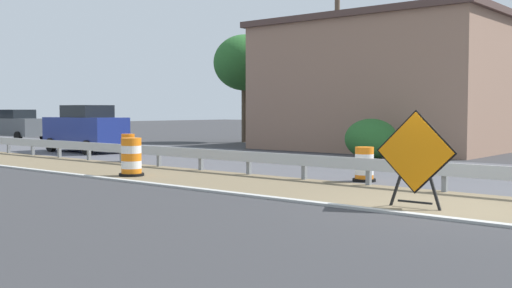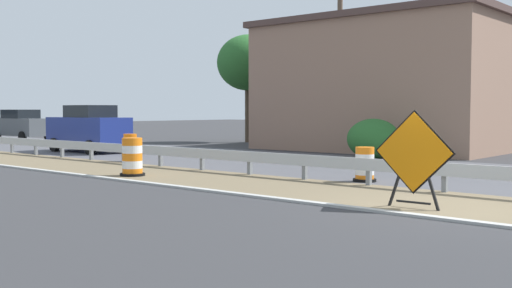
{
  "view_description": "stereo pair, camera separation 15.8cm",
  "coord_description": "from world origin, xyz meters",
  "px_view_note": "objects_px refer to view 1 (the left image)",
  "views": [
    {
      "loc": [
        -11.77,
        -4.93,
        1.97
      ],
      "look_at": [
        0.49,
        5.27,
        1.07
      ],
      "focal_mm": 42.72,
      "sensor_mm": 36.0,
      "label": 1
    },
    {
      "loc": [
        -11.67,
        -5.05,
        1.97
      ],
      "look_at": [
        0.49,
        5.27,
        1.07
      ],
      "focal_mm": 42.72,
      "sensor_mm": 36.0,
      "label": 2
    }
  ],
  "objects_px": {
    "traffic_barrel_close": "(131,159)",
    "car_lead_near_lane": "(85,129)",
    "car_trailing_near_lane": "(17,125)",
    "warning_sign_diamond": "(415,156)",
    "utility_pole_near": "(337,64)",
    "traffic_barrel_nearest": "(364,166)",
    "traffic_barrel_mid": "(128,149)"
  },
  "relations": [
    {
      "from": "utility_pole_near",
      "to": "traffic_barrel_close",
      "type": "bearing_deg",
      "value": -175.81
    },
    {
      "from": "warning_sign_diamond",
      "to": "traffic_barrel_nearest",
      "type": "xyz_separation_m",
      "value": [
        3.36,
        3.06,
        -0.63
      ]
    },
    {
      "from": "traffic_barrel_nearest",
      "to": "traffic_barrel_close",
      "type": "bearing_deg",
      "value": 117.94
    },
    {
      "from": "traffic_barrel_close",
      "to": "car_lead_near_lane",
      "type": "height_order",
      "value": "car_lead_near_lane"
    },
    {
      "from": "traffic_barrel_nearest",
      "to": "traffic_barrel_close",
      "type": "distance_m",
      "value": 6.84
    },
    {
      "from": "car_lead_near_lane",
      "to": "utility_pole_near",
      "type": "distance_m",
      "value": 12.07
    },
    {
      "from": "utility_pole_near",
      "to": "warning_sign_diamond",
      "type": "bearing_deg",
      "value": -142.29
    },
    {
      "from": "traffic_barrel_close",
      "to": "utility_pole_near",
      "type": "distance_m",
      "value": 13.35
    },
    {
      "from": "traffic_barrel_nearest",
      "to": "traffic_barrel_mid",
      "type": "bearing_deg",
      "value": 90.56
    },
    {
      "from": "warning_sign_diamond",
      "to": "utility_pole_near",
      "type": "relative_size",
      "value": 0.25
    },
    {
      "from": "traffic_barrel_close",
      "to": "traffic_barrel_mid",
      "type": "height_order",
      "value": "traffic_barrel_close"
    },
    {
      "from": "warning_sign_diamond",
      "to": "car_lead_near_lane",
      "type": "relative_size",
      "value": 0.44
    },
    {
      "from": "traffic_barrel_mid",
      "to": "utility_pole_near",
      "type": "height_order",
      "value": "utility_pole_near"
    },
    {
      "from": "warning_sign_diamond",
      "to": "car_trailing_near_lane",
      "type": "distance_m",
      "value": 32.83
    },
    {
      "from": "car_lead_near_lane",
      "to": "car_trailing_near_lane",
      "type": "height_order",
      "value": "car_lead_near_lane"
    },
    {
      "from": "warning_sign_diamond",
      "to": "traffic_barrel_close",
      "type": "height_order",
      "value": "warning_sign_diamond"
    },
    {
      "from": "warning_sign_diamond",
      "to": "car_lead_near_lane",
      "type": "distance_m",
      "value": 19.55
    },
    {
      "from": "traffic_barrel_close",
      "to": "car_trailing_near_lane",
      "type": "height_order",
      "value": "car_trailing_near_lane"
    },
    {
      "from": "traffic_barrel_nearest",
      "to": "traffic_barrel_mid",
      "type": "relative_size",
      "value": 0.9
    },
    {
      "from": "traffic_barrel_mid",
      "to": "traffic_barrel_nearest",
      "type": "bearing_deg",
      "value": -89.44
    },
    {
      "from": "car_lead_near_lane",
      "to": "car_trailing_near_lane",
      "type": "distance_m",
      "value": 13.29
    },
    {
      "from": "warning_sign_diamond",
      "to": "car_trailing_near_lane",
      "type": "bearing_deg",
      "value": -107.97
    },
    {
      "from": "car_trailing_near_lane",
      "to": "utility_pole_near",
      "type": "height_order",
      "value": "utility_pole_near"
    },
    {
      "from": "car_lead_near_lane",
      "to": "utility_pole_near",
      "type": "height_order",
      "value": "utility_pole_near"
    },
    {
      "from": "traffic_barrel_mid",
      "to": "car_lead_near_lane",
      "type": "bearing_deg",
      "value": 70.43
    },
    {
      "from": "traffic_barrel_mid",
      "to": "car_trailing_near_lane",
      "type": "distance_m",
      "value": 19.28
    },
    {
      "from": "car_lead_near_lane",
      "to": "car_trailing_near_lane",
      "type": "relative_size",
      "value": 0.95
    },
    {
      "from": "traffic_barrel_close",
      "to": "traffic_barrel_mid",
      "type": "distance_m",
      "value": 5.12
    },
    {
      "from": "car_trailing_near_lane",
      "to": "traffic_barrel_mid",
      "type": "bearing_deg",
      "value": -17.81
    },
    {
      "from": "traffic_barrel_nearest",
      "to": "utility_pole_near",
      "type": "xyz_separation_m",
      "value": [
        9.63,
        6.98,
        3.67
      ]
    },
    {
      "from": "traffic_barrel_close",
      "to": "car_lead_near_lane",
      "type": "bearing_deg",
      "value": 62.27
    },
    {
      "from": "traffic_barrel_close",
      "to": "traffic_barrel_mid",
      "type": "bearing_deg",
      "value": 52.71
    }
  ]
}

